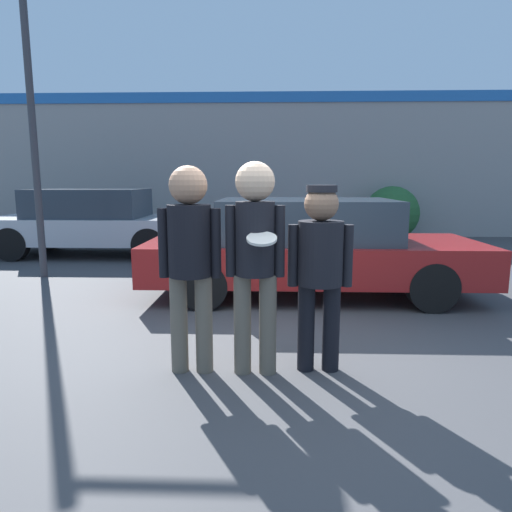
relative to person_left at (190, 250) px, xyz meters
The scene contains 9 objects.
ground_plane 1.34m from the person_left, 27.40° to the left, with size 56.00×56.00×0.00m, color #3F3F42.
storefront_building 10.12m from the person_left, 86.08° to the left, with size 24.00×0.22×4.20m.
person_left is the anchor object (origin of this frame).
person_middle_with_frisbee 0.56m from the person_left, ahead, with size 0.50×0.52×1.83m.
person_right 1.12m from the person_left, ahead, with size 0.56×0.39×1.63m.
parked_car_near 3.10m from the person_left, 65.91° to the left, with size 4.76×1.93×1.40m.
parked_car_far 7.09m from the person_left, 117.97° to the left, with size 4.67×1.89×1.48m.
street_lamp 5.35m from the person_left, 127.43° to the left, with size 1.61×0.35×5.15m.
shrub 9.96m from the person_left, 66.06° to the left, with size 1.52×1.52×1.52m.
Camera 1 is at (0.01, -4.17, 1.68)m, focal length 32.00 mm.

